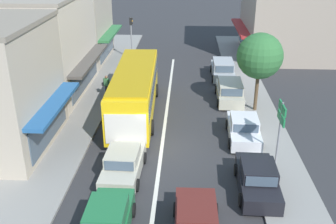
% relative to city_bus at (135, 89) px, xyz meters
% --- Properties ---
extents(ground_plane, '(140.00, 140.00, 0.00)m').
position_rel_city_bus_xyz_m(ground_plane, '(2.07, -4.56, -1.88)').
color(ground_plane, '#2D2D30').
extents(lane_centre_line, '(0.20, 28.00, 0.01)m').
position_rel_city_bus_xyz_m(lane_centre_line, '(2.07, -0.56, -1.88)').
color(lane_centre_line, silver).
rests_on(lane_centre_line, ground).
extents(sidewalk_left, '(5.20, 44.00, 0.14)m').
position_rel_city_bus_xyz_m(sidewalk_left, '(-4.73, 1.44, -1.81)').
color(sidewalk_left, gray).
rests_on(sidewalk_left, ground).
extents(kerb_right, '(2.80, 44.00, 0.12)m').
position_rel_city_bus_xyz_m(kerb_right, '(8.27, 1.44, -1.82)').
color(kerb_right, gray).
rests_on(kerb_right, ground).
extents(shopfront_mid_block, '(8.61, 9.40, 7.45)m').
position_rel_city_bus_xyz_m(shopfront_mid_block, '(-8.11, 3.83, 1.84)').
color(shopfront_mid_block, beige).
rests_on(shopfront_mid_block, ground).
extents(shopfront_far_end, '(8.49, 7.76, 8.22)m').
position_rel_city_bus_xyz_m(shopfront_far_end, '(-8.11, 12.78, 2.23)').
color(shopfront_far_end, '#B2A38E').
rests_on(shopfront_far_end, ground).
extents(building_right_far, '(9.60, 10.02, 9.27)m').
position_rel_city_bus_xyz_m(building_right_far, '(13.55, 15.88, 2.75)').
color(building_right_far, gray).
rests_on(building_right_far, ground).
extents(city_bus, '(2.99, 10.93, 3.23)m').
position_rel_city_bus_xyz_m(city_bus, '(0.00, 0.00, 0.00)').
color(city_bus, yellow).
rests_on(city_bus, ground).
extents(sedan_queue_gap_filler, '(1.92, 4.21, 1.47)m').
position_rel_city_bus_xyz_m(sedan_queue_gap_filler, '(3.92, -11.82, -1.22)').
color(sedan_queue_gap_filler, '#561E19').
rests_on(sedan_queue_gap_filler, ground).
extents(hatchback_behind_bus_mid, '(1.83, 3.71, 1.54)m').
position_rel_city_bus_xyz_m(hatchback_behind_bus_mid, '(0.40, -11.87, -1.17)').
color(hatchback_behind_bus_mid, '#1E6638').
rests_on(hatchback_behind_bus_mid, ground).
extents(sedan_adjacent_lane_lead, '(2.00, 4.25, 1.47)m').
position_rel_city_bus_xyz_m(sedan_adjacent_lane_lead, '(0.34, -7.55, -1.22)').
color(sedan_adjacent_lane_lead, '#B7B29E').
rests_on(sedan_adjacent_lane_lead, ground).
extents(parked_sedan_kerb_front, '(1.97, 4.24, 1.47)m').
position_rel_city_bus_xyz_m(parked_sedan_kerb_front, '(6.84, -8.52, -1.22)').
color(parked_sedan_kerb_front, black).
rests_on(parked_sedan_kerb_front, ground).
extents(parked_sedan_kerb_second, '(1.98, 4.25, 1.47)m').
position_rel_city_bus_xyz_m(parked_sedan_kerb_second, '(6.86, -3.23, -1.22)').
color(parked_sedan_kerb_second, silver).
rests_on(parked_sedan_kerb_second, ground).
extents(parked_wagon_kerb_third, '(1.97, 4.52, 1.58)m').
position_rel_city_bus_xyz_m(parked_wagon_kerb_third, '(6.58, 2.81, -1.14)').
color(parked_wagon_kerb_third, '#B7B29E').
rests_on(parked_wagon_kerb_third, ground).
extents(parked_wagon_kerb_rear, '(1.95, 4.51, 1.58)m').
position_rel_city_bus_xyz_m(parked_wagon_kerb_rear, '(6.49, 8.10, -1.14)').
color(parked_wagon_kerb_rear, '#9EA3A8').
rests_on(parked_wagon_kerb_rear, ground).
extents(traffic_light_downstreet, '(0.33, 0.24, 4.20)m').
position_rel_city_bus_xyz_m(traffic_light_downstreet, '(-1.96, 12.89, 0.97)').
color(traffic_light_downstreet, gray).
rests_on(traffic_light_downstreet, ground).
extents(directional_road_sign, '(0.10, 1.40, 3.60)m').
position_rel_city_bus_xyz_m(directional_road_sign, '(8.20, -6.17, 0.82)').
color(directional_road_sign, gray).
rests_on(directional_road_sign, ground).
extents(street_tree_right, '(3.04, 3.04, 5.47)m').
position_rel_city_bus_xyz_m(street_tree_right, '(8.18, 0.97, 2.05)').
color(street_tree_right, brown).
rests_on(street_tree_right, ground).
extents(pedestrian_with_handbag_near, '(0.65, 0.42, 1.63)m').
position_rel_city_bus_xyz_m(pedestrian_with_handbag_near, '(-2.52, 2.90, -0.81)').
color(pedestrian_with_handbag_near, '#232838').
rests_on(pedestrian_with_handbag_near, sidewalk_left).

